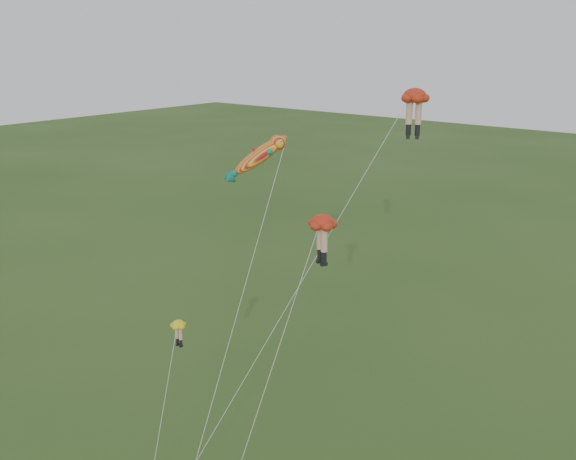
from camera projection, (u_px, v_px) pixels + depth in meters
The scene contains 4 objects.
legs_kite_red_high at pixel (412, 104), 34.90m from camera, with size 6.48×15.26×20.71m.
legs_kite_red_mid at pixel (321, 231), 29.71m from camera, with size 2.74×7.28×15.52m.
legs_kite_yellow at pixel (177, 334), 35.87m from camera, with size 2.69×5.10×8.15m.
fish_kite at pixel (261, 157), 33.85m from camera, with size 2.89×10.07×18.68m.
Camera 1 is at (21.15, -20.04, 23.41)m, focal length 40.00 mm.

